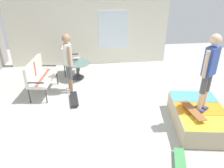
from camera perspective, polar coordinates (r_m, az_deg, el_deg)
The scene contains 11 objects.
ground_plane at distance 5.58m, azimuth 0.63°, elevation -9.14°, with size 12.00×12.00×0.10m, color #A8A8A3.
house_facade at distance 8.47m, azimuth -5.92°, elevation 14.32°, with size 0.23×6.00×2.79m.
skate_ramp at distance 5.56m, azimuth 22.05°, elevation -8.01°, with size 1.90×1.97×0.47m.
patio_bench at distance 6.70m, azimuth -18.70°, elevation 2.45°, with size 1.32×0.72×1.02m.
patio_chair_near_house at distance 7.79m, azimuth -11.47°, elevation 6.75°, with size 0.62×0.55×1.02m.
patio_table at distance 7.49m, azimuth -9.20°, elevation 4.41°, with size 0.90×0.90×0.57m.
person_watching at distance 6.39m, azimuth -11.44°, elevation 6.41°, with size 0.46×0.31×1.78m.
person_skater at distance 4.95m, azimuth 24.21°, elevation 3.83°, with size 0.36×0.41×1.74m.
skateboard_by_bench at distance 6.25m, azimuth -9.92°, elevation -3.79°, with size 0.82×0.29×0.10m.
skateboard_spare at distance 4.49m, azimuth 17.45°, elevation -19.30°, with size 0.82×0.44×0.10m.
skateboard_on_ramp at distance 5.12m, azimuth 20.44°, elevation -6.54°, with size 0.82×0.29×0.10m.
Camera 1 is at (-4.47, 0.56, 3.25)m, focal length 34.82 mm.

